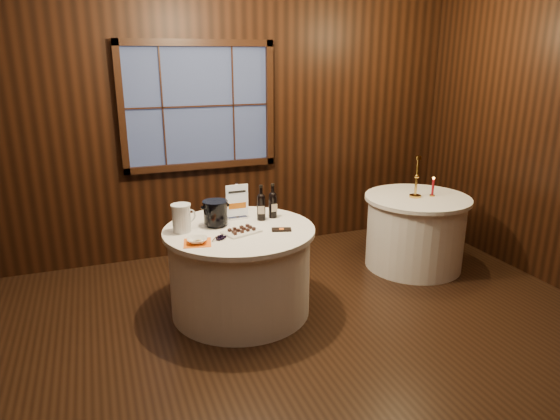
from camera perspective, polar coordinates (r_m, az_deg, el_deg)
name	(u,v)px	position (r m, az deg, el deg)	size (l,w,h in m)	color
ground	(281,374)	(3.72, 0.11, -18.26)	(6.00, 6.00, 0.00)	black
back_wall	(199,116)	(5.46, -9.28, 10.55)	(6.00, 0.10, 3.00)	black
main_table	(240,270)	(4.36, -4.57, -6.83)	(1.28, 1.28, 0.77)	white
side_table	(415,231)	(5.45, 15.16, -2.37)	(1.08, 1.08, 0.77)	white
sign_stand	(237,207)	(4.43, -4.92, 0.37)	(0.20, 0.10, 0.32)	silver
port_bottle_left	(261,205)	(4.37, -2.17, 0.58)	(0.08, 0.09, 0.32)	black
port_bottle_right	(273,203)	(4.44, -0.83, 0.81)	(0.07, 0.08, 0.31)	black
ice_bucket	(216,213)	(4.26, -7.38, -0.31)	(0.22, 0.22, 0.22)	black
chocolate_plate	(241,231)	(4.10, -4.44, -2.40)	(0.34, 0.28, 0.04)	white
chocolate_box	(281,230)	(4.15, 0.17, -2.26)	(0.16, 0.08, 0.01)	black
grape_bunch	(222,238)	(3.96, -6.68, -3.17)	(0.15, 0.09, 0.04)	black
glass_pitcher	(182,218)	(4.16, -11.17, -0.89)	(0.21, 0.16, 0.23)	white
orange_napkin	(197,243)	(3.93, -9.42, -3.72)	(0.21, 0.21, 0.00)	orange
cracker_bowl	(197,240)	(3.92, -9.43, -3.43)	(0.16, 0.16, 0.04)	white
brass_candlestick	(416,182)	(5.27, 15.30, 3.06)	(0.12, 0.12, 0.43)	gold
red_candle	(433,189)	(5.36, 17.06, 2.35)	(0.06, 0.06, 0.20)	gold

